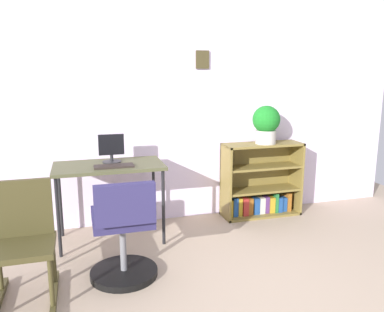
{
  "coord_description": "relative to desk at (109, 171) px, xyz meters",
  "views": [
    {
      "loc": [
        -0.99,
        -1.8,
        1.53
      ],
      "look_at": [
        -0.03,
        1.46,
        0.82
      ],
      "focal_mm": 36.08,
      "sensor_mm": 36.0,
      "label": 1
    }
  ],
  "objects": [
    {
      "name": "rocking_chair",
      "position": [
        -0.65,
        -0.82,
        -0.24
      ],
      "size": [
        0.42,
        0.64,
        0.83
      ],
      "color": "#413B1D",
      "rests_on": "ground_plane"
    },
    {
      "name": "wall_back",
      "position": [
        0.75,
        0.45,
        0.54
      ],
      "size": [
        5.2,
        0.12,
        2.43
      ],
      "color": "silver",
      "rests_on": "ground_plane"
    },
    {
      "name": "bookshelf_low",
      "position": [
        1.65,
        0.25,
        -0.32
      ],
      "size": [
        0.87,
        0.3,
        0.81
      ],
      "color": "olive",
      "rests_on": "ground_plane"
    },
    {
      "name": "office_chair",
      "position": [
        0.03,
        -0.77,
        -0.31
      ],
      "size": [
        0.52,
        0.54,
        0.81
      ],
      "color": "black",
      "rests_on": "ground_plane"
    },
    {
      "name": "keyboard",
      "position": [
        0.04,
        -0.12,
        0.07
      ],
      "size": [
        0.35,
        0.14,
        0.02
      ],
      "primitive_type": "cube",
      "color": "#2E2521",
      "rests_on": "desk"
    },
    {
      "name": "desk",
      "position": [
        0.0,
        0.0,
        0.0
      ],
      "size": [
        0.99,
        0.54,
        0.73
      ],
      "color": "#4F4F32",
      "rests_on": "ground_plane"
    },
    {
      "name": "monitor",
      "position": [
        0.03,
        0.07,
        0.19
      ],
      "size": [
        0.23,
        0.17,
        0.27
      ],
      "color": "#262628",
      "rests_on": "desk"
    },
    {
      "name": "potted_plant_on_shelf",
      "position": [
        1.68,
        0.2,
        0.36
      ],
      "size": [
        0.29,
        0.29,
        0.41
      ],
      "color": "#B7B2A8",
      "rests_on": "bookshelf_low"
    }
  ]
}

